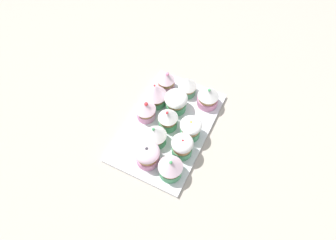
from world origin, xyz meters
TOP-DOWN VIEW (x-y plane):
  - ground_plane at (0.00, 0.00)cm, footprint 180.00×180.00cm
  - baking_tray at (0.00, 0.00)cm, footprint 35.31×22.64cm
  - cupcake_0 at (-12.13, -6.61)cm, footprint 5.24×5.24cm
  - cupcake_1 at (-5.72, -6.77)cm, footprint 6.55×6.55cm
  - cupcake_2 at (-0.36, -7.05)cm, footprint 5.89×5.89cm
  - cupcake_3 at (-13.09, -0.32)cm, footprint 5.61×5.61cm
  - cupcake_4 at (-6.38, -0.58)cm, footprint 6.70×6.70cm
  - cupcake_5 at (0.28, 0.16)cm, footprint 5.54×5.54cm
  - cupcake_6 at (6.02, -0.63)cm, footprint 5.89×5.89cm
  - cupcake_7 at (12.10, -0.21)cm, footprint 6.65×6.65cm
  - cupcake_8 at (-12.09, 7.05)cm, footprint 6.15×6.15cm
  - cupcake_9 at (-0.47, 6.84)cm, footprint 6.00×6.00cm
  - cupcake_10 at (5.97, 7.06)cm, footprint 5.84×5.84cm
  - cupcake_11 at (12.70, 6.94)cm, footprint 6.37×6.37cm

SIDE VIEW (x-z plane):
  - ground_plane at x=0.00cm, z-range -3.00..0.00cm
  - baking_tray at x=0.00cm, z-range 0.00..1.20cm
  - cupcake_0 at x=-12.13cm, z-range 1.04..8.13cm
  - cupcake_3 at x=-13.09cm, z-range 1.31..7.91cm
  - cupcake_2 at x=-0.36cm, z-range 1.18..8.26cm
  - cupcake_7 at x=12.10cm, z-range 1.20..8.39cm
  - cupcake_8 at x=-12.09cm, z-range 1.08..8.56cm
  - cupcake_4 at x=-6.38cm, z-range 1.36..8.29cm
  - cupcake_9 at x=-0.47cm, z-range 1.27..8.39cm
  - cupcake_6 at x=6.02cm, z-range 1.18..8.52cm
  - cupcake_10 at x=5.97cm, z-range 1.24..8.71cm
  - cupcake_5 at x=0.28cm, z-range 1.18..9.16cm
  - cupcake_11 at x=12.70cm, z-range 1.22..9.24cm
  - cupcake_1 at x=-5.72cm, z-range 1.32..9.28cm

